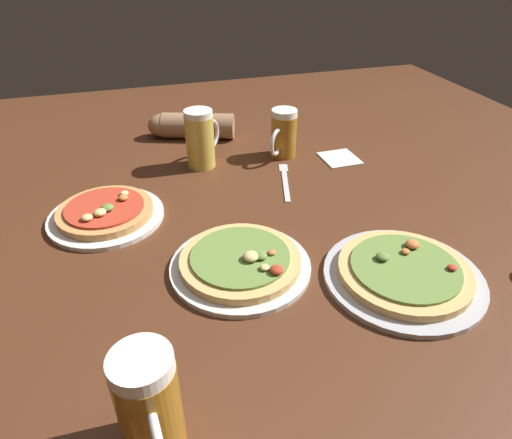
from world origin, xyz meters
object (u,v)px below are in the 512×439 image
at_px(pizza_plate_near, 404,273).
at_px(pizza_plate_far, 106,213).
at_px(napkin_folded, 340,158).
at_px(fork_left, 285,180).
at_px(beer_mug_pale, 150,406).
at_px(beer_mug_dark, 201,139).
at_px(pizza_plate_side, 241,263).
at_px(beer_mug_amber, 283,134).
at_px(diner_arm, 189,126).

bearing_deg(pizza_plate_near, pizza_plate_far, 144.48).
relative_size(napkin_folded, fork_left, 0.52).
distance_m(beer_mug_pale, napkin_folded, 0.99).
relative_size(pizza_plate_near, fork_left, 1.48).
relative_size(beer_mug_dark, beer_mug_pale, 0.99).
bearing_deg(beer_mug_dark, pizza_plate_side, -91.99).
relative_size(beer_mug_amber, fork_left, 0.67).
relative_size(fork_left, diner_arm, 0.75).
relative_size(beer_mug_amber, beer_mug_pale, 0.85).
bearing_deg(beer_mug_dark, beer_mug_pale, -105.20).
distance_m(pizza_plate_side, beer_mug_amber, 0.57).
height_order(pizza_plate_near, beer_mug_pale, beer_mug_pale).
distance_m(beer_mug_pale, diner_arm, 1.08).
distance_m(napkin_folded, fork_left, 0.23).
height_order(beer_mug_amber, beer_mug_pale, beer_mug_pale).
height_order(pizza_plate_far, napkin_folded, pizza_plate_far).
relative_size(pizza_plate_side, beer_mug_dark, 1.73).
xyz_separation_m(pizza_plate_far, pizza_plate_side, (0.26, -0.28, 0.00)).
xyz_separation_m(pizza_plate_side, fork_left, (0.22, 0.33, -0.01)).
bearing_deg(pizza_plate_side, beer_mug_pale, -122.29).
height_order(beer_mug_pale, fork_left, beer_mug_pale).
xyz_separation_m(pizza_plate_side, diner_arm, (0.02, 0.72, 0.03)).
bearing_deg(beer_mug_dark, diner_arm, 90.45).
bearing_deg(pizza_plate_side, beer_mug_amber, 61.53).
height_order(fork_left, diner_arm, diner_arm).
distance_m(beer_mug_amber, diner_arm, 0.34).
relative_size(napkin_folded, diner_arm, 0.39).
height_order(beer_mug_pale, diner_arm, beer_mug_pale).
xyz_separation_m(beer_mug_pale, fork_left, (0.43, 0.66, -0.08)).
height_order(pizza_plate_side, beer_mug_dark, beer_mug_dark).
bearing_deg(fork_left, pizza_plate_far, -173.50).
distance_m(pizza_plate_near, beer_mug_dark, 0.70).
xyz_separation_m(beer_mug_pale, napkin_folded, (0.64, 0.75, -0.08)).
distance_m(pizza_plate_near, beer_mug_amber, 0.63).
relative_size(pizza_plate_near, beer_mug_dark, 1.88).
distance_m(pizza_plate_far, napkin_folded, 0.71).
height_order(pizza_plate_near, pizza_plate_far, same).
xyz_separation_m(pizza_plate_far, beer_mug_pale, (0.06, -0.61, 0.07)).
relative_size(pizza_plate_side, beer_mug_amber, 2.01).
xyz_separation_m(beer_mug_dark, napkin_folded, (0.41, -0.08, -0.08)).
height_order(pizza_plate_near, diner_arm, diner_arm).
distance_m(pizza_plate_near, beer_mug_pale, 0.56).
height_order(pizza_plate_far, fork_left, pizza_plate_far).
bearing_deg(pizza_plate_far, beer_mug_dark, 38.50).
relative_size(beer_mug_dark, beer_mug_amber, 1.17).
bearing_deg(pizza_plate_far, pizza_plate_side, -46.54).
xyz_separation_m(beer_mug_pale, diner_arm, (0.22, 1.05, -0.04)).
xyz_separation_m(beer_mug_dark, beer_mug_amber, (0.25, -0.01, -0.01)).
bearing_deg(pizza_plate_side, diner_arm, 88.75).
relative_size(pizza_plate_near, pizza_plate_far, 1.15).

